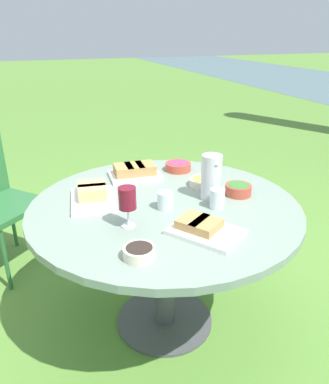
% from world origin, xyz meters
% --- Properties ---
extents(ground_plane, '(40.00, 40.00, 0.00)m').
position_xyz_m(ground_plane, '(0.00, 0.00, 0.00)').
color(ground_plane, '#5B8C38').
extents(dining_table, '(1.31, 1.31, 0.73)m').
position_xyz_m(dining_table, '(0.00, 0.00, 0.63)').
color(dining_table, '#4C4C51').
rests_on(dining_table, ground_plane).
extents(water_pitcher, '(0.11, 0.10, 0.23)m').
position_xyz_m(water_pitcher, '(0.02, 0.24, 0.85)').
color(water_pitcher, silver).
rests_on(water_pitcher, dining_table).
extents(wine_glass, '(0.08, 0.08, 0.18)m').
position_xyz_m(wine_glass, '(0.16, -0.22, 0.86)').
color(wine_glass, silver).
rests_on(wine_glass, dining_table).
extents(platter_bread_main, '(0.22, 0.30, 0.07)m').
position_xyz_m(platter_bread_main, '(-0.39, -0.04, 0.77)').
color(platter_bread_main, white).
rests_on(platter_bread_main, dining_table).
extents(platter_charcuterie, '(0.35, 0.33, 0.06)m').
position_xyz_m(platter_charcuterie, '(0.32, 0.05, 0.75)').
color(platter_charcuterie, white).
rests_on(platter_charcuterie, dining_table).
extents(platter_sandwich_side, '(0.32, 0.24, 0.08)m').
position_xyz_m(platter_sandwich_side, '(-0.15, -0.32, 0.76)').
color(platter_sandwich_side, white).
rests_on(platter_sandwich_side, dining_table).
extents(bowl_fries, '(0.15, 0.15, 0.04)m').
position_xyz_m(bowl_fries, '(-0.14, 0.27, 0.75)').
color(bowl_fries, beige).
rests_on(bowl_fries, dining_table).
extents(bowl_salad, '(0.13, 0.13, 0.05)m').
position_xyz_m(bowl_salad, '(0.03, 0.39, 0.76)').
color(bowl_salad, '#B74733').
rests_on(bowl_salad, dining_table).
extents(bowl_olives, '(0.12, 0.12, 0.04)m').
position_xyz_m(bowl_olives, '(0.41, -0.25, 0.76)').
color(bowl_olives, beige).
rests_on(bowl_olives, dining_table).
extents(bowl_dip_red, '(0.15, 0.15, 0.05)m').
position_xyz_m(bowl_dip_red, '(-0.41, 0.23, 0.76)').
color(bowl_dip_red, '#B74733').
rests_on(bowl_dip_red, dining_table).
extents(cup_water_near, '(0.07, 0.07, 0.08)m').
position_xyz_m(cup_water_near, '(0.06, -0.02, 0.77)').
color(cup_water_near, silver).
rests_on(cup_water_near, dining_table).
extents(cup_water_far, '(0.07, 0.07, 0.10)m').
position_xyz_m(cup_water_far, '(0.13, 0.22, 0.78)').
color(cup_water_far, silver).
rests_on(cup_water_far, dining_table).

